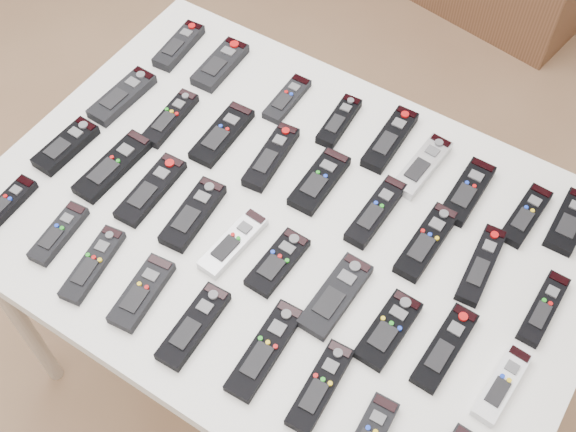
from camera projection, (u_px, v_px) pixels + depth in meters
The scene contains 37 objects.
ground at pixel (291, 333), 2.20m from camera, with size 4.00×4.00×0.00m, color #8A6446.
table at pixel (288, 237), 1.53m from camera, with size 1.25×0.88×0.78m.
remote_0 at pixel (179, 46), 1.77m from camera, with size 0.05×0.16×0.02m, color black.
remote_1 at pixel (220, 65), 1.73m from camera, with size 0.06×0.17×0.02m, color black.
remote_2 at pixel (287, 99), 1.67m from camera, with size 0.05×0.15×0.02m, color black.
remote_3 at pixel (339, 121), 1.63m from camera, with size 0.04×0.15×0.02m, color black.
remote_4 at pixel (390, 139), 1.60m from camera, with size 0.05×0.19×0.02m, color black.
remote_5 at pixel (422, 166), 1.55m from camera, with size 0.05×0.18×0.02m, color #B7B7BC.
remote_6 at pixel (467, 192), 1.52m from camera, with size 0.06×0.17×0.02m, color black.
remote_7 at pixel (526, 215), 1.48m from camera, with size 0.05×0.16×0.02m, color black.
remote_8 at pixel (570, 222), 1.47m from camera, with size 0.06×0.16×0.02m, color black.
remote_9 at pixel (122, 96), 1.67m from camera, with size 0.06×0.18×0.02m, color black.
remote_10 at pixel (170, 118), 1.63m from camera, with size 0.05×0.17×0.02m, color black.
remote_11 at pixel (222, 134), 1.61m from camera, with size 0.06×0.18×0.02m, color black.
remote_12 at pixel (271, 157), 1.57m from camera, with size 0.05×0.18×0.02m, color black.
remote_13 at pixel (319, 181), 1.53m from camera, with size 0.06×0.17×0.02m, color black.
remote_14 at pixel (376, 212), 1.49m from camera, with size 0.05×0.18×0.02m, color black.
remote_15 at pixel (426, 242), 1.44m from camera, with size 0.05×0.19×0.02m, color black.
remote_16 at pixel (481, 265), 1.41m from camera, with size 0.05×0.18×0.02m, color black.
remote_17 at pixel (543, 308), 1.36m from camera, with size 0.04×0.16×0.02m, color black.
remote_18 at pixel (66, 146), 1.59m from camera, with size 0.06×0.15×0.02m, color black.
remote_19 at pixel (113, 166), 1.56m from camera, with size 0.06×0.20×0.02m, color black.
remote_20 at pixel (151, 190), 1.52m from camera, with size 0.06×0.19×0.02m, color black.
remote_21 at pixel (193, 214), 1.48m from camera, with size 0.06×0.18×0.02m, color black.
remote_22 at pixel (233, 243), 1.44m from camera, with size 0.05×0.17×0.02m, color #B7B7BC.
remote_23 at pixel (278, 262), 1.42m from camera, with size 0.06×0.15×0.02m, color black.
remote_24 at pixel (336, 296), 1.38m from camera, with size 0.06×0.18×0.02m, color black.
remote_25 at pixel (388, 330), 1.34m from camera, with size 0.06×0.16×0.02m, color black.
remote_26 at pixel (445, 348), 1.32m from camera, with size 0.05×0.18×0.02m, color black.
remote_27 at pixel (502, 385), 1.28m from camera, with size 0.04×0.16×0.02m, color silver.
remote_28 at pixel (7, 204), 1.50m from camera, with size 0.04×0.14×0.02m, color black.
remote_29 at pixel (59, 233), 1.46m from camera, with size 0.04×0.15×0.02m, color black.
remote_30 at pixel (93, 264), 1.42m from camera, with size 0.05×0.17×0.02m, color black.
remote_31 at pixel (142, 293), 1.38m from camera, with size 0.06×0.16×0.02m, color black.
remote_32 at pixel (194, 326), 1.34m from camera, with size 0.05×0.18×0.02m, color black.
remote_33 at pixel (265, 350), 1.31m from camera, with size 0.05×0.20×0.02m, color black.
remote_34 at pixel (320, 387), 1.27m from camera, with size 0.05×0.18×0.02m, color black.
Camera 1 is at (0.51, -0.80, 2.01)m, focal length 45.00 mm.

